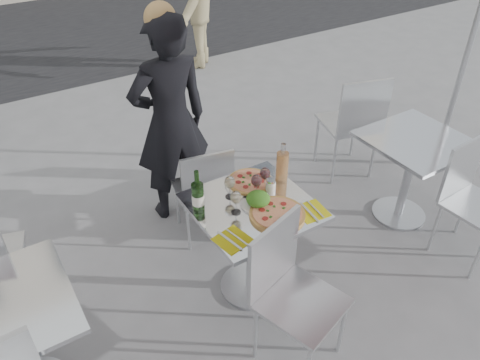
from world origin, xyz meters
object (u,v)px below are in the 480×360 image
pizza_far (250,182)px  carafe (282,167)px  side_chair_rnear (470,192)px  woman_diner (170,122)px  salad_plate (258,200)px  napkin_right (311,211)px  chair_far (205,187)px  side_chair_rfar (355,119)px  wineglass_white_a (236,198)px  wine_bottle (198,196)px  side_table_right (412,162)px  wineglass_white_b (230,183)px  main_table (252,230)px  napkin_left (233,240)px  chair_near (289,284)px  pizza_near (277,214)px  sugar_shaker (271,187)px  wineglass_red_b (265,174)px  side_table_left (7,336)px  wineglass_red_a (256,181)px

pizza_far → carafe: carafe is taller
side_chair_rnear → woman_diner: size_ratio=0.54×
woman_diner → salad_plate: woman_diner is taller
salad_plate → napkin_right: 0.33m
chair_far → pizza_far: size_ratio=2.58×
side_chair_rfar → wineglass_white_a: size_ratio=6.40×
woman_diner → wine_bottle: bearing=76.6°
side_chair_rfar → side_chair_rnear: (0.02, -1.17, -0.06)m
side_table_right → salad_plate: size_ratio=3.41×
side_chair_rfar → wineglass_white_b: 1.71m
main_table → napkin_left: size_ratio=3.55×
napkin_left → side_chair_rnear: bearing=-20.3°
chair_near → carafe: 0.79m
pizza_near → sugar_shaker: (0.09, 0.20, 0.04)m
salad_plate → wineglass_red_b: 0.19m
wineglass_red_b → side_chair_rnear: bearing=-23.4°
side_table_left → wineglass_white_a: size_ratio=4.76×
pizza_near → sugar_shaker: 0.22m
chair_far → wine_bottle: wine_bottle is taller
wineglass_red_a → side_chair_rnear: bearing=-20.9°
carafe → wineglass_red_a: 0.23m
carafe → sugar_shaker: bearing=-153.4°
wine_bottle → wineglass_red_b: (0.47, -0.02, -0.00)m
salad_plate → wineglass_red_b: wineglass_red_b is taller
side_table_left → woman_diner: bearing=36.5°
chair_near → woman_diner: bearing=71.3°
side_chair_rnear → carafe: 1.43m
wine_bottle → side_table_left: bearing=-173.8°
woman_diner → wineglass_white_a: size_ratio=10.74×
side_table_left → sugar_shaker: bearing=1.4°
side_table_right → wineglass_red_a: 1.46m
woman_diner → sugar_shaker: (0.21, -1.03, -0.04)m
chair_far → pizza_near: chair_far is taller
side_chair_rfar → wineglass_red_b: side_chair_rfar is taller
pizza_far → napkin_left: bearing=-133.6°
sugar_shaker → wineglass_white_a: bearing=-171.2°
chair_far → salad_plate: size_ratio=3.89×
side_table_left → side_table_right: size_ratio=1.00×
chair_far → wineglass_red_a: 0.65m
side_table_left → wineglass_white_b: 1.47m
chair_near → woman_diner: (0.04, 1.58, 0.29)m
woman_diner → side_chair_rnear: bearing=137.7°
wineglass_red_b → carafe: bearing=0.4°
wineglass_white_a → napkin_right: 0.47m
chair_near → salad_plate: bearing=59.4°
chair_far → wineglass_white_b: (-0.06, -0.46, 0.35)m
main_table → woman_diner: size_ratio=0.44×
side_table_right → wineglass_white_b: 1.62m
pizza_near → wineglass_white_b: size_ratio=2.16×
side_table_right → carafe: 1.25m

